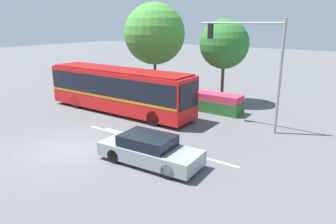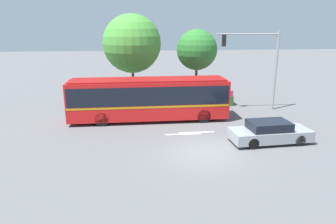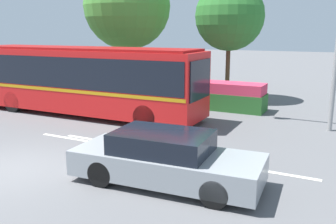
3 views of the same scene
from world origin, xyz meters
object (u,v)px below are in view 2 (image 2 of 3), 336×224
sedan_foreground (270,132)px  street_tree_centre (197,50)px  street_tree_left (132,44)px  traffic_light_pole (261,58)px  city_bus (149,97)px

sedan_foreground → street_tree_centre: (-2.33, 12.23, 4.03)m
sedan_foreground → street_tree_left: street_tree_left is taller
traffic_light_pole → city_bus: bearing=12.6°
sedan_foreground → traffic_light_pole: size_ratio=0.76×
city_bus → street_tree_left: 6.92m
traffic_light_pole → street_tree_left: street_tree_left is taller
sedan_foreground → street_tree_left: (-8.40, 11.23, 4.70)m
street_tree_left → traffic_light_pole: bearing=-19.5°
street_tree_centre → city_bus: bearing=-125.6°
street_tree_left → street_tree_centre: (6.07, 0.99, -0.67)m
sedan_foreground → street_tree_left: 14.79m
sedan_foreground → traffic_light_pole: 8.63m
traffic_light_pole → street_tree_left: (-10.51, 3.72, 1.00)m
sedan_foreground → street_tree_centre: street_tree_centre is taller
city_bus → street_tree_left: size_ratio=1.49×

